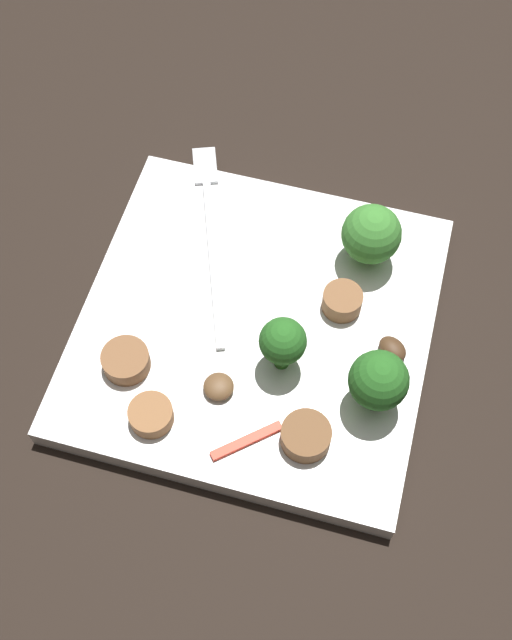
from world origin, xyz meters
TOP-DOWN VIEW (x-y plane):
  - ground_plane at (0.00, 0.00)m, footprint 1.40×1.40m
  - plate at (0.00, 0.00)m, footprint 0.24×0.24m
  - fork at (0.07, 0.05)m, footprint 0.17×0.08m
  - broccoli_floret_0 at (0.07, -0.06)m, footprint 0.04×0.04m
  - broccoli_floret_1 at (-0.03, -0.03)m, footprint 0.03×0.03m
  - broccoli_floret_2 at (-0.04, -0.09)m, footprint 0.04×0.04m
  - sausage_slice_0 at (-0.06, 0.08)m, footprint 0.05×0.05m
  - sausage_slice_1 at (0.03, -0.06)m, footprint 0.04×0.04m
  - sausage_slice_3 at (-0.08, -0.05)m, footprint 0.05×0.05m
  - sausage_slice_4 at (-0.09, 0.05)m, footprint 0.04×0.04m
  - mushroom_0 at (-0.06, 0.01)m, footprint 0.03×0.03m
  - mushroom_2 at (-0.00, -0.10)m, footprint 0.03×0.03m
  - pepper_strip_0 at (-0.09, -0.02)m, footprint 0.04×0.04m

SIDE VIEW (x-z plane):
  - ground_plane at x=0.00m, z-range 0.00..0.00m
  - plate at x=0.00m, z-range 0.00..0.02m
  - fork at x=0.07m, z-range 0.02..0.02m
  - pepper_strip_0 at x=-0.09m, z-range 0.02..0.02m
  - mushroom_0 at x=-0.06m, z-range 0.02..0.03m
  - mushroom_2 at x=0.00m, z-range 0.02..0.03m
  - sausage_slice_4 at x=-0.09m, z-range 0.02..0.03m
  - sausage_slice_0 at x=-0.06m, z-range 0.02..0.03m
  - sausage_slice_3 at x=-0.08m, z-range 0.02..0.03m
  - sausage_slice_1 at x=0.03m, z-range 0.02..0.03m
  - broccoli_floret_0 at x=0.07m, z-range 0.02..0.07m
  - broccoli_floret_1 at x=-0.03m, z-range 0.02..0.07m
  - broccoli_floret_2 at x=-0.04m, z-range 0.02..0.08m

